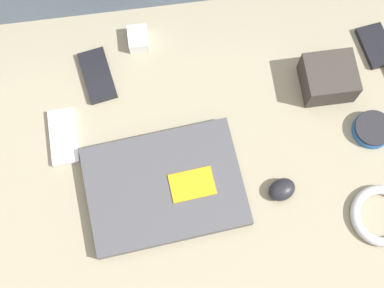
{
  "coord_description": "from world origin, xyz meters",
  "views": [
    {
      "loc": [
        -0.04,
        -0.33,
        1.22
      ],
      "look_at": [
        0.0,
        0.0,
        0.14
      ],
      "focal_mm": 50.0,
      "sensor_mm": 36.0,
      "label": 1
    }
  ],
  "objects_px": {
    "laptop": "(165,187)",
    "camera_pouch": "(328,78)",
    "phone_black": "(97,76)",
    "speaker_puck": "(372,129)",
    "phone_small": "(64,137)",
    "computer_mouse": "(282,190)",
    "phone_silver": "(376,46)",
    "charger_brick": "(138,39)"
  },
  "relations": [
    {
      "from": "phone_black",
      "to": "phone_silver",
      "type": "bearing_deg",
      "value": -11.14
    },
    {
      "from": "speaker_puck",
      "to": "camera_pouch",
      "type": "height_order",
      "value": "camera_pouch"
    },
    {
      "from": "phone_silver",
      "to": "camera_pouch",
      "type": "distance_m",
      "value": 0.15
    },
    {
      "from": "charger_brick",
      "to": "speaker_puck",
      "type": "bearing_deg",
      "value": -30.47
    },
    {
      "from": "phone_small",
      "to": "charger_brick",
      "type": "relative_size",
      "value": 2.25
    },
    {
      "from": "charger_brick",
      "to": "phone_small",
      "type": "bearing_deg",
      "value": -131.41
    },
    {
      "from": "laptop",
      "to": "speaker_puck",
      "type": "relative_size",
      "value": 4.07
    },
    {
      "from": "computer_mouse",
      "to": "phone_small",
      "type": "distance_m",
      "value": 0.48
    },
    {
      "from": "laptop",
      "to": "phone_black",
      "type": "xyz_separation_m",
      "value": [
        -0.12,
        0.27,
        -0.01
      ]
    },
    {
      "from": "laptop",
      "to": "camera_pouch",
      "type": "distance_m",
      "value": 0.42
    },
    {
      "from": "phone_small",
      "to": "camera_pouch",
      "type": "xyz_separation_m",
      "value": [
        0.58,
        0.05,
        0.03
      ]
    },
    {
      "from": "computer_mouse",
      "to": "phone_small",
      "type": "xyz_separation_m",
      "value": [
        -0.44,
        0.18,
        -0.01
      ]
    },
    {
      "from": "speaker_puck",
      "to": "phone_small",
      "type": "bearing_deg",
      "value": 173.7
    },
    {
      "from": "laptop",
      "to": "phone_silver",
      "type": "relative_size",
      "value": 3.06
    },
    {
      "from": "computer_mouse",
      "to": "speaker_puck",
      "type": "relative_size",
      "value": 0.85
    },
    {
      "from": "speaker_puck",
      "to": "charger_brick",
      "type": "xyz_separation_m",
      "value": [
        -0.48,
        0.28,
        0.0
      ]
    },
    {
      "from": "camera_pouch",
      "to": "speaker_puck",
      "type": "bearing_deg",
      "value": -57.75
    },
    {
      "from": "laptop",
      "to": "phone_black",
      "type": "distance_m",
      "value": 0.3
    },
    {
      "from": "laptop",
      "to": "camera_pouch",
      "type": "relative_size",
      "value": 3.07
    },
    {
      "from": "phone_silver",
      "to": "charger_brick",
      "type": "relative_size",
      "value": 1.98
    },
    {
      "from": "phone_silver",
      "to": "computer_mouse",
      "type": "bearing_deg",
      "value": -141.13
    },
    {
      "from": "laptop",
      "to": "charger_brick",
      "type": "xyz_separation_m",
      "value": [
        -0.02,
        0.35,
        0.0
      ]
    },
    {
      "from": "phone_small",
      "to": "phone_silver",
      "type": "bearing_deg",
      "value": 7.64
    },
    {
      "from": "phone_small",
      "to": "charger_brick",
      "type": "distance_m",
      "value": 0.28
    },
    {
      "from": "phone_silver",
      "to": "phone_small",
      "type": "bearing_deg",
      "value": -179.1
    },
    {
      "from": "phone_black",
      "to": "camera_pouch",
      "type": "bearing_deg",
      "value": -19.86
    },
    {
      "from": "phone_black",
      "to": "phone_small",
      "type": "xyz_separation_m",
      "value": [
        -0.08,
        -0.13,
        -0.0
      ]
    },
    {
      "from": "phone_black",
      "to": "laptop",
      "type": "bearing_deg",
      "value": -76.55
    },
    {
      "from": "speaker_puck",
      "to": "phone_black",
      "type": "relative_size",
      "value": 0.62
    },
    {
      "from": "charger_brick",
      "to": "phone_silver",
      "type": "bearing_deg",
      "value": -9.03
    },
    {
      "from": "laptop",
      "to": "charger_brick",
      "type": "bearing_deg",
      "value": 88.13
    },
    {
      "from": "camera_pouch",
      "to": "phone_black",
      "type": "bearing_deg",
      "value": 170.34
    },
    {
      "from": "speaker_puck",
      "to": "phone_silver",
      "type": "distance_m",
      "value": 0.2
    },
    {
      "from": "speaker_puck",
      "to": "phone_small",
      "type": "distance_m",
      "value": 0.66
    },
    {
      "from": "computer_mouse",
      "to": "phone_black",
      "type": "height_order",
      "value": "computer_mouse"
    },
    {
      "from": "phone_small",
      "to": "speaker_puck",
      "type": "bearing_deg",
      "value": -8.42
    },
    {
      "from": "phone_silver",
      "to": "charger_brick",
      "type": "distance_m",
      "value": 0.54
    },
    {
      "from": "computer_mouse",
      "to": "phone_silver",
      "type": "xyz_separation_m",
      "value": [
        0.27,
        0.3,
        -0.01
      ]
    },
    {
      "from": "laptop",
      "to": "phone_silver",
      "type": "height_order",
      "value": "laptop"
    },
    {
      "from": "laptop",
      "to": "phone_silver",
      "type": "bearing_deg",
      "value": 21.97
    },
    {
      "from": "computer_mouse",
      "to": "speaker_puck",
      "type": "bearing_deg",
      "value": 5.36
    },
    {
      "from": "phone_black",
      "to": "speaker_puck",
      "type": "bearing_deg",
      "value": -29.89
    }
  ]
}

